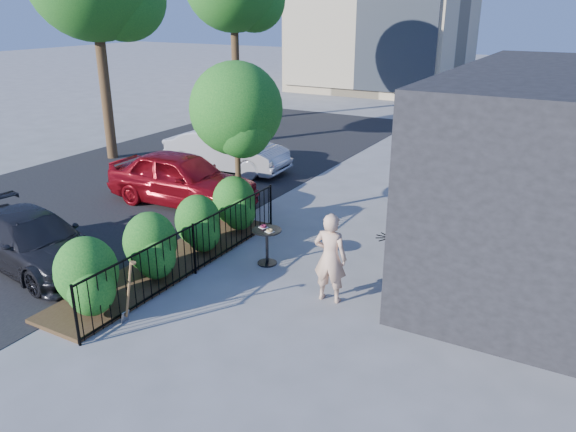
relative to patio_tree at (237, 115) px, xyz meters
The scene contains 12 objects.
ground 4.50m from the patio_tree, 50.96° to the right, with size 120.00×120.00×0.00m, color gray.
fence 3.61m from the patio_tree, 75.06° to the right, with size 0.05×6.05×1.10m.
planting_bed 3.88m from the patio_tree, 89.26° to the right, with size 1.30×6.00×0.08m, color #382616.
shrubs 3.37m from the patio_tree, 87.08° to the right, with size 1.10×5.60×1.24m.
patio_tree is the anchor object (origin of this frame).
street 5.51m from the patio_tree, behind, with size 9.00×30.00×0.01m, color black.
cafe_table 3.28m from the patio_tree, 42.64° to the right, with size 0.62×0.62×0.83m.
woman 4.73m from the patio_tree, 33.70° to the right, with size 0.63×0.41×1.72m, color #E1B191.
shovel 5.43m from the patio_tree, 78.56° to the right, with size 0.42×0.16×1.26m.
car_red 3.09m from the patio_tree, 166.85° to the left, with size 1.74×4.31×1.47m, color maroon.
car_silver 5.42m from the patio_tree, 129.05° to the left, with size 1.46×4.19×1.38m, color #BCBCC1.
car_darkgrey 5.25m from the patio_tree, 120.04° to the right, with size 1.63×4.00×1.16m, color black.
Camera 1 is at (5.26, -8.12, 5.16)m, focal length 35.00 mm.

